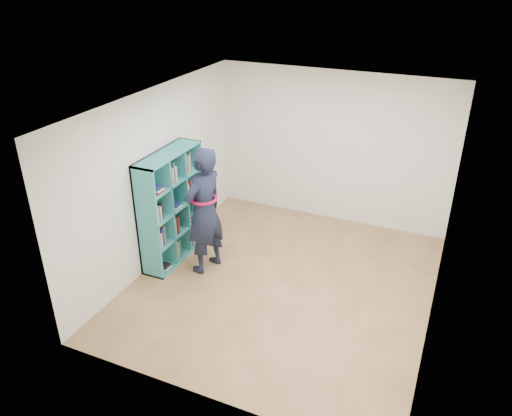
% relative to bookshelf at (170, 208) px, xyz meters
% --- Properties ---
extents(floor, '(4.50, 4.50, 0.00)m').
position_rel_bookshelf_xyz_m(floor, '(1.83, -0.01, -0.83)').
color(floor, brown).
rests_on(floor, ground).
extents(ceiling, '(4.50, 4.50, 0.00)m').
position_rel_bookshelf_xyz_m(ceiling, '(1.83, -0.01, 1.77)').
color(ceiling, white).
rests_on(ceiling, wall_back).
extents(wall_left, '(0.02, 4.50, 2.60)m').
position_rel_bookshelf_xyz_m(wall_left, '(-0.17, -0.01, 0.47)').
color(wall_left, silver).
rests_on(wall_left, floor).
extents(wall_right, '(0.02, 4.50, 2.60)m').
position_rel_bookshelf_xyz_m(wall_right, '(3.83, -0.01, 0.47)').
color(wall_right, silver).
rests_on(wall_right, floor).
extents(wall_back, '(4.00, 0.02, 2.60)m').
position_rel_bookshelf_xyz_m(wall_back, '(1.83, 2.24, 0.47)').
color(wall_back, silver).
rests_on(wall_back, floor).
extents(wall_front, '(4.00, 0.02, 2.60)m').
position_rel_bookshelf_xyz_m(wall_front, '(1.83, -2.26, 0.47)').
color(wall_front, silver).
rests_on(wall_front, floor).
extents(bookshelf, '(0.37, 1.28, 1.71)m').
position_rel_bookshelf_xyz_m(bookshelf, '(0.00, 0.00, 0.00)').
color(bookshelf, teal).
rests_on(bookshelf, floor).
extents(person, '(0.61, 0.78, 1.90)m').
position_rel_bookshelf_xyz_m(person, '(0.63, -0.08, 0.12)').
color(person, black).
rests_on(person, floor).
extents(smartphone, '(0.02, 0.10, 0.13)m').
position_rel_bookshelf_xyz_m(smartphone, '(0.53, 0.05, 0.24)').
color(smartphone, silver).
rests_on(smartphone, person).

